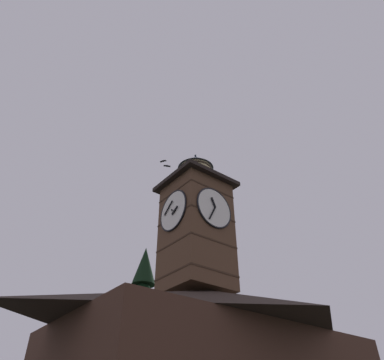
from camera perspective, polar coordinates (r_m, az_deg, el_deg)
clock_tower at (r=21.23m, az=0.63°, el=-6.88°), size 3.89×3.89×9.19m
pine_tree_behind at (r=26.42m, az=-8.46°, el=-25.26°), size 5.43×5.43×13.18m
moon at (r=53.12m, az=-8.15°, el=-21.26°), size 2.30×2.30×2.30m
flying_bird_high at (r=27.43m, az=-4.53°, el=2.98°), size 0.38×0.50×0.11m
flying_bird_low at (r=27.57m, az=-3.94°, el=2.21°), size 0.54×0.36×0.12m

